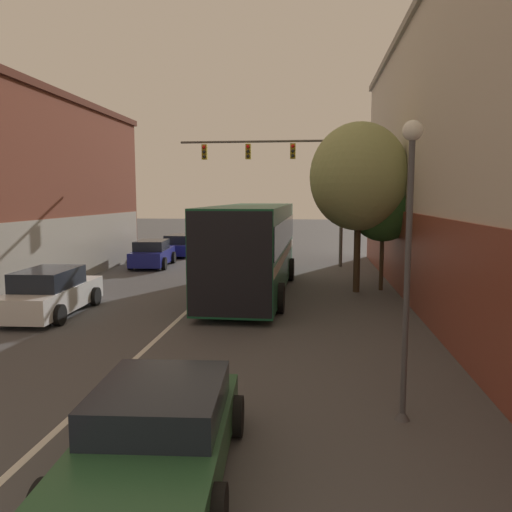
% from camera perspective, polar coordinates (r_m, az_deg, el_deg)
% --- Properties ---
extents(lane_center_line, '(0.14, 41.52, 0.01)m').
position_cam_1_polar(lane_center_line, '(16.98, -7.60, -6.02)').
color(lane_center_line, silver).
rests_on(lane_center_line, ground_plane).
extents(bus, '(2.96, 10.33, 3.42)m').
position_cam_1_polar(bus, '(19.24, -0.39, 1.33)').
color(bus, '#145133').
rests_on(bus, ground_plane).
extents(hatchback_foreground, '(2.32, 4.04, 1.22)m').
position_cam_1_polar(hatchback_foreground, '(7.28, -11.14, -19.24)').
color(hatchback_foreground, '#285633').
rests_on(hatchback_foreground, ground_plane).
extents(parked_car_left_near, '(2.06, 4.49, 1.49)m').
position_cam_1_polar(parked_car_left_near, '(17.24, -22.33, -3.92)').
color(parked_car_left_near, silver).
rests_on(parked_car_left_near, ground_plane).
extents(parked_car_left_mid, '(2.26, 4.32, 1.43)m').
position_cam_1_polar(parked_car_left_mid, '(27.38, -11.75, 0.25)').
color(parked_car_left_mid, navy).
rests_on(parked_car_left_mid, ground_plane).
extents(parked_car_left_far, '(2.41, 4.45, 1.34)m').
position_cam_1_polar(parked_car_left_far, '(32.14, -8.27, 1.21)').
color(parked_car_left_far, navy).
rests_on(parked_car_left_far, ground_plane).
extents(traffic_signal_gantry, '(8.73, 0.36, 6.95)m').
position_cam_1_polar(traffic_signal_gantry, '(26.86, 3.69, 9.86)').
color(traffic_signal_gantry, '#514C47').
rests_on(traffic_signal_gantry, ground_plane).
extents(street_lamp, '(0.33, 0.33, 4.97)m').
position_cam_1_polar(street_lamp, '(8.49, 17.02, 0.87)').
color(street_lamp, '#47474C').
rests_on(street_lamp, ground_plane).
extents(street_tree_near, '(2.79, 2.52, 5.05)m').
position_cam_1_polar(street_tree_near, '(20.47, 14.34, 5.89)').
color(street_tree_near, '#3D2D1E').
rests_on(street_tree_near, ground_plane).
extents(street_tree_far, '(3.78, 3.41, 6.60)m').
position_cam_1_polar(street_tree_far, '(19.87, 11.67, 8.83)').
color(street_tree_far, '#3D2D1E').
rests_on(street_tree_far, ground_plane).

